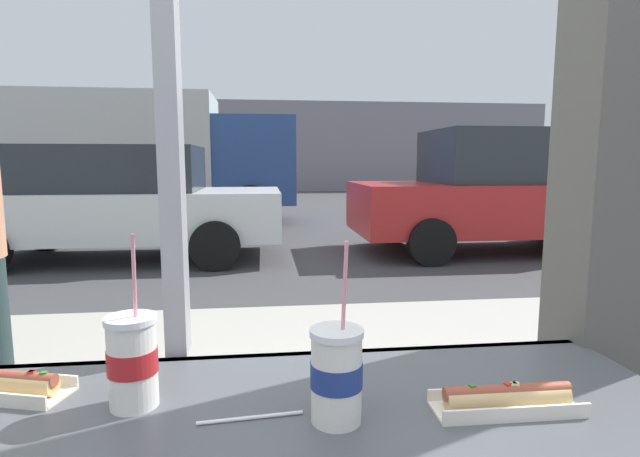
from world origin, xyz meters
TOP-DOWN VIEW (x-y plane):
  - ground_plane at (0.00, 8.00)m, footprint 60.00×60.00m
  - sidewalk_strip at (0.00, 1.60)m, footprint 16.00×2.80m
  - building_facade_far at (0.00, 22.66)m, footprint 28.00×1.20m
  - soda_cup_left at (-0.04, -0.19)m, footprint 0.10×0.10m
  - soda_cup_right at (0.33, -0.29)m, footprint 0.10×0.10m
  - hotdog_tray_near at (-0.30, -0.12)m, footprint 0.26×0.16m
  - hotdog_tray_far at (0.65, -0.29)m, footprint 0.28×0.09m
  - loose_straw at (0.18, -0.27)m, footprint 0.19×0.02m
  - parked_car_white at (-1.79, 6.08)m, footprint 4.46×1.96m
  - parked_car_red at (3.83, 6.08)m, footprint 4.36×2.05m
  - box_truck at (-2.67, 10.33)m, footprint 6.96×2.44m

SIDE VIEW (x-z plane):
  - ground_plane at x=0.00m, z-range 0.00..0.00m
  - sidewalk_strip at x=0.00m, z-range 0.00..0.15m
  - parked_car_white at x=-1.79m, z-range 0.02..1.62m
  - parked_car_red at x=3.83m, z-range 0.00..1.85m
  - loose_straw at x=0.18m, z-range 0.92..0.93m
  - hotdog_tray_near at x=-0.30m, z-range 0.92..0.97m
  - hotdog_tray_far at x=0.65m, z-range 0.92..0.97m
  - soda_cup_right at x=0.33m, z-range 0.85..1.17m
  - soda_cup_left at x=-0.04m, z-range 0.85..1.18m
  - box_truck at x=-2.67m, z-range 0.15..2.97m
  - building_facade_far at x=0.00m, z-range 0.00..4.17m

